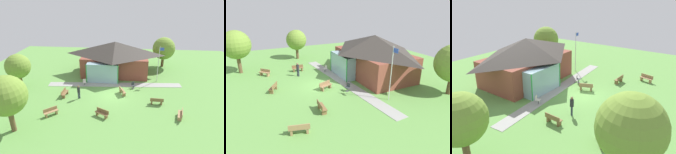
# 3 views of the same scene
# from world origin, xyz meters

# --- Properties ---
(ground_plane) EXTENTS (44.00, 44.00, 0.00)m
(ground_plane) POSITION_xyz_m (0.00, 0.00, 0.00)
(ground_plane) COLOR #609947
(pavilion) EXTENTS (10.85, 7.68, 5.06)m
(pavilion) POSITION_xyz_m (-0.37, 7.17, 2.63)
(pavilion) COLOR brown
(pavilion) RESTS_ON ground_plane
(footpath) EXTENTS (18.45, 2.63, 0.03)m
(footpath) POSITION_xyz_m (0.00, 2.86, 0.01)
(footpath) COLOR #999993
(footpath) RESTS_ON ground_plane
(flagpole) EXTENTS (0.64, 0.08, 5.15)m
(flagpole) POSITION_xyz_m (6.05, 4.70, 2.86)
(flagpole) COLOR silver
(flagpole) RESTS_ON ground_plane
(bench_lawn_far_right) EXTENTS (0.79, 1.56, 0.84)m
(bench_lawn_far_right) POSITION_xyz_m (7.42, -4.28, 0.40)
(bench_lawn_far_right) COLOR #9E7A51
(bench_lawn_far_right) RESTS_ON ground_plane
(bench_mid_left) EXTENTS (0.52, 1.52, 0.84)m
(bench_mid_left) POSITION_xyz_m (-5.94, -0.89, 0.40)
(bench_mid_left) COLOR brown
(bench_mid_left) RESTS_ON ground_plane
(bench_rear_near_path) EXTENTS (0.96, 1.56, 0.84)m
(bench_rear_near_path) POSITION_xyz_m (1.18, 0.24, 0.40)
(bench_rear_near_path) COLOR olive
(bench_rear_near_path) RESTS_ON ground_plane
(bench_front_center) EXTENTS (1.53, 1.09, 0.84)m
(bench_front_center) POSITION_xyz_m (-0.67, -4.83, 0.40)
(bench_front_center) COLOR brown
(bench_front_center) RESTS_ON ground_plane
(bench_front_left) EXTENTS (1.41, 1.33, 0.84)m
(bench_front_left) POSITION_xyz_m (-6.05, -5.09, 0.40)
(bench_front_left) COLOR #9E7A51
(bench_front_left) RESTS_ON ground_plane
(bench_mid_right) EXTENTS (1.52, 0.52, 0.84)m
(bench_mid_right) POSITION_xyz_m (5.27, -1.81, 0.40)
(bench_mid_right) COLOR brown
(bench_mid_right) RESTS_ON ground_plane
(patio_chair_lawn_spare) EXTENTS (0.58, 0.58, 0.86)m
(patio_chair_lawn_spare) POSITION_xyz_m (2.59, 2.12, 0.42)
(patio_chair_lawn_spare) COLOR #33383D
(patio_chair_lawn_spare) RESTS_ON ground_plane
(patio_chair_west) EXTENTS (0.56, 0.56, 0.86)m
(patio_chair_west) POSITION_xyz_m (-4.15, 2.39, 0.42)
(patio_chair_west) COLOR beige
(patio_chair_west) RESTS_ON ground_plane
(visitor_strolling_lawn) EXTENTS (0.34, 0.34, 1.74)m
(visitor_strolling_lawn) POSITION_xyz_m (-3.98, -1.35, 1.02)
(visitor_strolling_lawn) COLOR #2D3347
(visitor_strolling_lawn) RESTS_ON ground_plane
(tree_lawn_corner) EXTENTS (3.63, 3.63, 5.54)m
(tree_lawn_corner) POSITION_xyz_m (-8.57, -7.84, 3.70)
(tree_lawn_corner) COLOR brown
(tree_lawn_corner) RESTS_ON ground_plane
(tree_west_hedge) EXTENTS (3.22, 3.22, 4.71)m
(tree_west_hedge) POSITION_xyz_m (-12.44, 0.78, 3.07)
(tree_west_hedge) COLOR brown
(tree_west_hedge) RESTS_ON ground_plane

